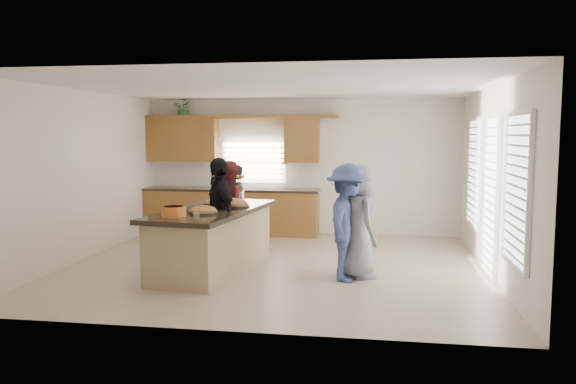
% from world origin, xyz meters
% --- Properties ---
extents(floor, '(6.50, 6.50, 0.00)m').
position_xyz_m(floor, '(0.00, 0.00, 0.00)').
color(floor, tan).
rests_on(floor, ground).
extents(room_shell, '(6.52, 6.02, 2.81)m').
position_xyz_m(room_shell, '(0.00, 0.00, 1.90)').
color(room_shell, silver).
rests_on(room_shell, ground).
extents(back_cabinetry, '(4.08, 0.66, 2.46)m').
position_xyz_m(back_cabinetry, '(-1.47, 2.73, 0.91)').
color(back_cabinetry, brown).
rests_on(back_cabinetry, ground).
extents(right_wall_glazing, '(0.06, 4.00, 2.25)m').
position_xyz_m(right_wall_glazing, '(3.22, -0.13, 1.34)').
color(right_wall_glazing, white).
rests_on(right_wall_glazing, ground).
extents(island, '(1.50, 2.83, 0.95)m').
position_xyz_m(island, '(-0.90, -0.42, 0.45)').
color(island, tan).
rests_on(island, ground).
extents(platter_front, '(0.43, 0.43, 0.17)m').
position_xyz_m(platter_front, '(-0.87, -0.94, 0.98)').
color(platter_front, black).
rests_on(platter_front, island).
extents(platter_mid, '(0.48, 0.48, 0.20)m').
position_xyz_m(platter_mid, '(-0.63, -0.13, 0.98)').
color(platter_mid, black).
rests_on(platter_mid, island).
extents(platter_back, '(0.34, 0.34, 0.14)m').
position_xyz_m(platter_back, '(-1.00, 0.04, 0.98)').
color(platter_back, black).
rests_on(platter_back, island).
extents(salad_bowl, '(0.34, 0.34, 0.14)m').
position_xyz_m(salad_bowl, '(-1.20, -1.27, 1.03)').
color(salad_bowl, orange).
rests_on(salad_bowl, island).
extents(clear_cup, '(0.08, 0.08, 0.11)m').
position_xyz_m(clear_cup, '(-0.80, -1.47, 1.01)').
color(clear_cup, white).
rests_on(clear_cup, island).
extents(plate_stack, '(0.19, 0.19, 0.05)m').
position_xyz_m(plate_stack, '(-0.83, 0.53, 0.97)').
color(plate_stack, '#B899DE').
rests_on(plate_stack, island).
extents(flower_vase, '(0.14, 0.14, 0.43)m').
position_xyz_m(flower_vase, '(-0.74, 0.76, 1.17)').
color(flower_vase, silver).
rests_on(flower_vase, island).
extents(potted_plant, '(0.47, 0.44, 0.42)m').
position_xyz_m(potted_plant, '(-2.46, 2.82, 2.61)').
color(potted_plant, '#367930').
rests_on(potted_plant, back_cabinetry).
extents(woman_left_back, '(0.50, 0.64, 1.55)m').
position_xyz_m(woman_left_back, '(-0.93, 0.96, 0.77)').
color(woman_left_back, black).
rests_on(woman_left_back, ground).
extents(woman_left_mid, '(0.65, 0.81, 1.62)m').
position_xyz_m(woman_left_mid, '(-0.99, 0.83, 0.81)').
color(woman_left_mid, maroon).
rests_on(woman_left_mid, ground).
extents(woman_left_front, '(0.91, 1.08, 1.73)m').
position_xyz_m(woman_left_front, '(-0.80, -0.39, 0.86)').
color(woman_left_front, black).
rests_on(woman_left_front, ground).
extents(woman_right_back, '(0.75, 1.15, 1.67)m').
position_xyz_m(woman_right_back, '(1.17, -0.72, 0.84)').
color(woman_right_back, '#38497B').
rests_on(woman_right_back, ground).
extents(woman_right_front, '(0.82, 0.95, 1.65)m').
position_xyz_m(woman_right_front, '(1.32, -0.51, 0.83)').
color(woman_right_front, gray).
rests_on(woman_right_front, ground).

